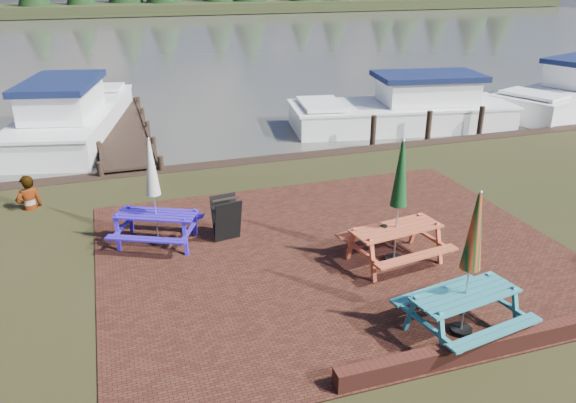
% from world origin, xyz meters
% --- Properties ---
extents(ground, '(120.00, 120.00, 0.00)m').
position_xyz_m(ground, '(0.00, 0.00, 0.00)').
color(ground, black).
rests_on(ground, ground).
extents(paving, '(9.00, 7.50, 0.02)m').
position_xyz_m(paving, '(0.00, 1.00, 0.01)').
color(paving, '#341710').
rests_on(paving, ground).
extents(brick_wall, '(6.21, 1.79, 0.30)m').
position_xyz_m(brick_wall, '(2.15, -2.42, 0.15)').
color(brick_wall, '#4C1E16').
rests_on(brick_wall, ground).
extents(water, '(120.00, 60.00, 0.02)m').
position_xyz_m(water, '(0.00, 37.00, 0.00)').
color(water, '#403F37').
rests_on(water, ground).
extents(picnic_table_teal, '(1.90, 1.75, 2.33)m').
position_xyz_m(picnic_table_teal, '(0.83, -2.02, 0.82)').
color(picnic_table_teal, teal).
rests_on(picnic_table_teal, ground).
extents(picnic_table_red, '(1.93, 1.77, 2.40)m').
position_xyz_m(picnic_table_red, '(0.93, 0.32, 0.84)').
color(picnic_table_red, '#BE5230').
rests_on(picnic_table_red, ground).
extents(picnic_table_blue, '(2.05, 1.97, 2.21)m').
position_xyz_m(picnic_table_blue, '(-3.26, 2.49, 0.78)').
color(picnic_table_blue, '#3019BB').
rests_on(picnic_table_blue, ground).
extents(chalkboard, '(0.59, 0.62, 0.90)m').
position_xyz_m(chalkboard, '(-1.88, 2.27, 0.47)').
color(chalkboard, black).
rests_on(chalkboard, ground).
extents(jetty, '(1.76, 9.08, 1.00)m').
position_xyz_m(jetty, '(-3.50, 11.28, 0.11)').
color(jetty, black).
rests_on(jetty, ground).
extents(boat_jetty, '(4.39, 8.37, 2.31)m').
position_xyz_m(boat_jetty, '(-5.08, 11.87, 0.49)').
color(boat_jetty, white).
rests_on(boat_jetty, ground).
extents(boat_near, '(8.18, 3.93, 2.12)m').
position_xyz_m(boat_near, '(6.24, 9.44, 0.43)').
color(boat_near, white).
rests_on(boat_near, ground).
extents(boat_far, '(7.72, 4.91, 2.27)m').
position_xyz_m(boat_far, '(13.80, 9.67, 0.48)').
color(boat_far, white).
rests_on(boat_far, ground).
extents(person, '(0.69, 0.59, 1.61)m').
position_xyz_m(person, '(-5.90, 5.24, 0.81)').
color(person, gray).
rests_on(person, ground).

